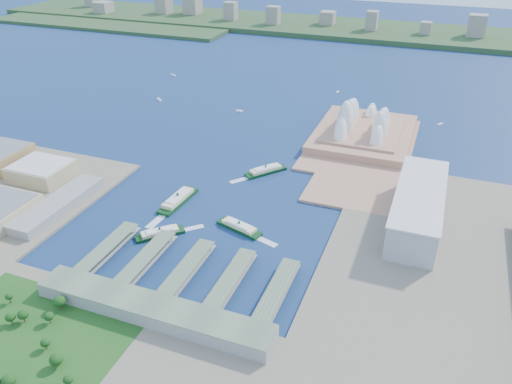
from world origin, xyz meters
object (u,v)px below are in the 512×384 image
at_px(ferry_c, 160,232).
at_px(ferry_d, 239,225).
at_px(opera_house, 365,117).
at_px(toaster_building, 418,207).
at_px(ferry_a, 178,198).
at_px(ferry_b, 266,169).

xyz_separation_m(ferry_c, ferry_d, (69.27, 37.98, 0.18)).
bearing_deg(opera_house, toaster_building, -65.77).
distance_m(toaster_building, ferry_c, 260.43).
height_order(opera_house, toaster_building, opera_house).
xyz_separation_m(ferry_a, ferry_c, (14.35, -63.22, -1.21)).
relative_size(toaster_building, ferry_a, 2.52).
bearing_deg(toaster_building, ferry_b, 163.81).
bearing_deg(ferry_b, opera_house, 95.78).
xyz_separation_m(ferry_a, ferry_b, (66.18, 101.72, -0.74)).
height_order(opera_house, ferry_c, opera_house).
relative_size(toaster_building, ferry_b, 2.89).
xyz_separation_m(opera_house, ferry_a, (-158.98, -248.65, -26.19)).
height_order(ferry_a, ferry_c, ferry_a).
bearing_deg(ferry_a, toaster_building, 14.76).
height_order(ferry_a, ferry_b, ferry_a).
bearing_deg(ferry_d, toaster_building, -48.81).
relative_size(opera_house, ferry_a, 2.93).
distance_m(opera_house, ferry_a, 296.29).
bearing_deg(ferry_c, toaster_building, -108.33).
distance_m(ferry_a, ferry_d, 87.35).
height_order(opera_house, ferry_b, opera_house).
relative_size(ferry_a, ferry_c, 1.26).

